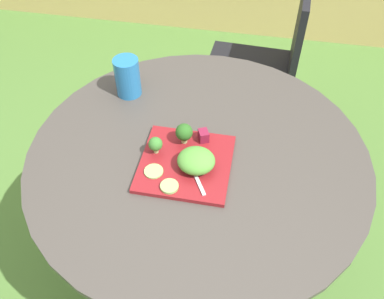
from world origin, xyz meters
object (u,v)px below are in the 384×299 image
at_px(patio_chair, 270,59).
at_px(fork, 193,171).
at_px(drinking_glass, 128,79).
at_px(salad_plate, 186,163).

distance_m(patio_chair, fork, 1.02).
xyz_separation_m(drinking_glass, fork, (0.29, -0.33, -0.04)).
bearing_deg(drinking_glass, fork, -48.38).
bearing_deg(salad_plate, drinking_glass, 131.57).
bearing_deg(salad_plate, fork, -47.91).
xyz_separation_m(patio_chair, fork, (-0.20, -0.97, 0.25)).
height_order(patio_chair, drinking_glass, patio_chair).
bearing_deg(drinking_glass, salad_plate, -48.43).
relative_size(patio_chair, drinking_glass, 6.52).
bearing_deg(fork, patio_chair, 78.57).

